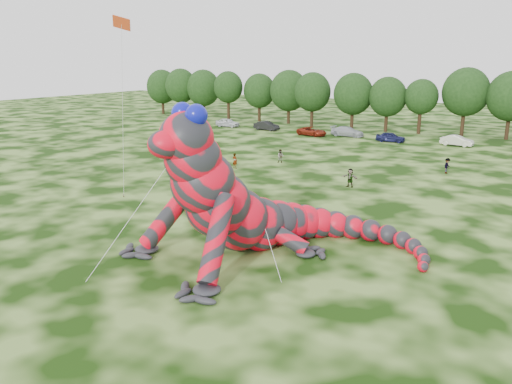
{
  "coord_description": "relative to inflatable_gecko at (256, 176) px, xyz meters",
  "views": [
    {
      "loc": [
        20.04,
        -24.82,
        11.68
      ],
      "look_at": [
        5.19,
        -0.22,
        4.0
      ],
      "focal_mm": 35.0,
      "sensor_mm": 36.0,
      "label": 1
    }
  ],
  "objects": [
    {
      "name": "tree_8",
      "position": [
        -8.78,
        56.21,
        -0.24
      ],
      "size": [
        6.14,
        5.53,
        8.94
      ],
      "primitive_type": null,
      "color": "black",
      "rests_on": "ground"
    },
    {
      "name": "spectator_1",
      "position": [
        -11.43,
        24.51,
        -3.92
      ],
      "size": [
        0.93,
        0.82,
        1.59
      ],
      "primitive_type": "imported",
      "rotation": [
        0.0,
        0.0,
        0.33
      ],
      "color": "gray",
      "rests_on": "ground"
    },
    {
      "name": "tree_11",
      "position": [
        9.22,
        57.42,
        0.32
      ],
      "size": [
        7.01,
        6.31,
        10.07
      ],
      "primitive_type": null,
      "color": "black",
      "rests_on": "ground"
    },
    {
      "name": "car_3",
      "position": [
        -12.33,
        48.05,
        -3.95
      ],
      "size": [
        5.32,
        2.38,
        1.51
      ],
      "primitive_type": "imported",
      "rotation": [
        0.0,
        0.0,
        1.52
      ],
      "color": "#B0B5BA",
      "rests_on": "ground"
    },
    {
      "name": "spectator_5",
      "position": [
        -0.49,
        17.97,
        -3.83
      ],
      "size": [
        1.7,
        0.73,
        1.77
      ],
      "primitive_type": "imported",
      "rotation": [
        0.0,
        0.0,
        6.16
      ],
      "color": "gray",
      "rests_on": "ground"
    },
    {
      "name": "flying_kite",
      "position": [
        -12.88,
        2.2,
        8.53
      ],
      "size": [
        4.36,
        2.78,
        15.1
      ],
      "color": "#C03C18",
      "rests_on": "ground"
    },
    {
      "name": "car_4",
      "position": [
        -4.96,
        46.13,
        -4.0
      ],
      "size": [
        4.28,
        1.97,
        1.42
      ],
      "primitive_type": "imported",
      "rotation": [
        0.0,
        0.0,
        1.64
      ],
      "color": "#181B49",
      "rests_on": "ground"
    },
    {
      "name": "car_0",
      "position": [
        -34.64,
        47.67,
        -3.96
      ],
      "size": [
        4.45,
        1.83,
        1.51
      ],
      "primitive_type": "imported",
      "rotation": [
        0.0,
        0.0,
        1.58
      ],
      "color": "silver",
      "rests_on": "ground"
    },
    {
      "name": "tree_9",
      "position": [
        -3.5,
        56.57,
        -0.37
      ],
      "size": [
        5.27,
        4.74,
        8.68
      ],
      "primitive_type": null,
      "color": "black",
      "rests_on": "ground"
    },
    {
      "name": "spectator_0",
      "position": [
        -14.32,
        19.27,
        -3.86
      ],
      "size": [
        0.68,
        0.5,
        1.7
      ],
      "primitive_type": "imported",
      "rotation": [
        0.0,
        0.0,
        2.98
      ],
      "color": "gray",
      "rests_on": "ground"
    },
    {
      "name": "spectator_4",
      "position": [
        -26.22,
        30.88,
        -3.9
      ],
      "size": [
        0.93,
        0.8,
        1.61
      ],
      "primitive_type": "imported",
      "rotation": [
        0.0,
        0.0,
        0.43
      ],
      "color": "gray",
      "rests_on": "ground"
    },
    {
      "name": "car_5",
      "position": [
        3.88,
        47.62,
        -3.99
      ],
      "size": [
        4.48,
        1.92,
        1.44
      ],
      "primitive_type": "imported",
      "rotation": [
        0.0,
        0.0,
        1.48
      ],
      "color": "silver",
      "rests_on": "ground"
    },
    {
      "name": "car_1",
      "position": [
        -26.59,
        47.54,
        -3.96
      ],
      "size": [
        4.72,
        2.13,
        1.5
      ],
      "primitive_type": "imported",
      "rotation": [
        0.0,
        0.0,
        1.45
      ],
      "color": "black",
      "rests_on": "ground"
    },
    {
      "name": "tree_4",
      "position": [
        -34.2,
        57.93,
        -0.18
      ],
      "size": [
        6.22,
        5.6,
        9.06
      ],
      "primitive_type": null,
      "color": "black",
      "rests_on": "ground"
    },
    {
      "name": "tree_7",
      "position": [
        -14.64,
        56.03,
        0.03
      ],
      "size": [
        6.68,
        6.01,
        9.48
      ],
      "primitive_type": null,
      "color": "black",
      "rests_on": "ground"
    },
    {
      "name": "inflatable_gecko",
      "position": [
        0.0,
        0.0,
        0.0
      ],
      "size": [
        21.74,
        23.4,
        9.42
      ],
      "primitive_type": null,
      "rotation": [
        0.0,
        0.0,
        -0.38
      ],
      "color": "red",
      "rests_on": "ground"
    },
    {
      "name": "tree_0",
      "position": [
        -59.12,
        58.46,
        0.04
      ],
      "size": [
        6.91,
        6.22,
        9.51
      ],
      "primitive_type": null,
      "color": "black",
      "rests_on": "ground"
    },
    {
      "name": "tree_10",
      "position": [
        2.83,
        57.8,
        0.54
      ],
      "size": [
        7.09,
        6.38,
        10.5
      ],
      "primitive_type": null,
      "color": "black",
      "rests_on": "ground"
    },
    {
      "name": "tree_3",
      "position": [
        -40.28,
        56.29,
        0.01
      ],
      "size": [
        5.81,
        5.23,
        9.44
      ],
      "primitive_type": null,
      "color": "black",
      "rests_on": "ground"
    },
    {
      "name": "car_2",
      "position": [
        -17.41,
        45.9,
        -4.04
      ],
      "size": [
        5.18,
        3.11,
        1.35
      ],
      "primitive_type": "imported",
      "rotation": [
        0.0,
        0.0,
        1.38
      ],
      "color": "maroon",
      "rests_on": "ground"
    },
    {
      "name": "spectator_2",
      "position": [
        6.18,
        28.7,
        -3.89
      ],
      "size": [
        0.81,
        1.16,
        1.65
      ],
      "primitive_type": "imported",
      "rotation": [
        0.0,
        0.0,
        1.37
      ],
      "color": "gray",
      "rests_on": "ground"
    },
    {
      "name": "tree_6",
      "position": [
        -22.12,
        55.91,
        0.03
      ],
      "size": [
        6.52,
        5.86,
        9.49
      ],
      "primitive_type": null,
      "color": "black",
      "rests_on": "ground"
    },
    {
      "name": "tree_5",
      "position": [
        -27.69,
        57.66,
        0.19
      ],
      "size": [
        7.16,
        6.44,
        9.8
      ],
      "primitive_type": null,
      "color": "black",
      "rests_on": "ground"
    },
    {
      "name": "tree_2",
      "position": [
        -47.58,
        57.98,
        0.11
      ],
      "size": [
        7.04,
        6.34,
        9.64
      ],
      "primitive_type": null,
      "color": "black",
      "rests_on": "ground"
    },
    {
      "name": "ground",
      "position": [
        -4.56,
        -0.78,
        -4.71
      ],
      "size": [
        240.0,
        240.0,
        0.0
      ],
      "primitive_type": "plane",
      "color": "#16330A",
      "rests_on": "ground"
    },
    {
      "name": "tree_1",
      "position": [
        -52.92,
        57.27,
        0.19
      ],
      "size": [
        6.74,
        6.07,
        9.81
      ],
      "primitive_type": null,
      "color": "black",
      "rests_on": "ground"
    }
  ]
}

